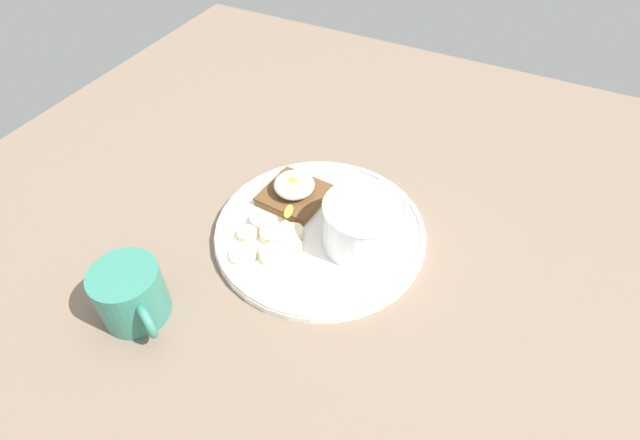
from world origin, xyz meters
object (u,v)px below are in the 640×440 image
object	(u,v)px
poached_egg	(294,185)
banana_slice_left	(271,255)
banana_slice_back	(273,234)
oatmeal_bowl	(363,224)
banana_slice_front	(243,254)
banana_slice_upper	(293,233)
coffee_mug	(131,294)
toast_slice	(295,195)
banana_slice_right	(289,247)
banana_slice_outer	(247,234)
banana_slice_inner	(261,221)

from	to	relation	value
poached_egg	banana_slice_left	bearing A→B (deg)	-166.25
poached_egg	banana_slice_back	xyz separation A→B (cm)	(-8.24, -1.09, -2.08)
oatmeal_bowl	poached_egg	size ratio (longest dim) A/B	1.30
banana_slice_front	banana_slice_left	distance (cm)	3.75
banana_slice_upper	coffee_mug	bearing A→B (deg)	149.63
toast_slice	banana_slice_back	xyz separation A→B (cm)	(-8.32, -1.12, -0.07)
banana_slice_right	banana_slice_upper	xyz separation A→B (cm)	(2.55, 0.86, 0.02)
poached_egg	banana_slice_right	size ratio (longest dim) A/B	2.19
banana_slice_upper	coffee_mug	world-z (taller)	coffee_mug
banana_slice_outer	banana_slice_left	bearing A→B (deg)	-111.49
oatmeal_bowl	banana_slice_back	xyz separation A→B (cm)	(-5.02, 11.28, -2.66)
oatmeal_bowl	banana_slice_upper	size ratio (longest dim) A/B	3.47
banana_slice_right	banana_slice_inner	xyz separation A→B (cm)	(2.45, 6.04, -0.01)
banana_slice_left	banana_slice_right	bearing A→B (deg)	-32.24
banana_slice_inner	banana_slice_right	bearing A→B (deg)	-112.09
banana_slice_inner	banana_slice_outer	bearing A→B (deg)	171.69
toast_slice	banana_slice_outer	distance (cm)	9.98
banana_slice_back	banana_slice_right	bearing A→B (deg)	-107.96
banana_slice_inner	banana_slice_upper	world-z (taller)	same
banana_slice_outer	coffee_mug	xyz separation A→B (cm)	(-16.22, 5.63, 2.39)
banana_slice_right	banana_slice_inner	world-z (taller)	same
banana_slice_outer	banana_slice_upper	distance (cm)	6.32
banana_slice_front	banana_slice_upper	size ratio (longest dim) A/B	1.42
toast_slice	banana_slice_inner	bearing A→B (deg)	166.23
banana_slice_back	banana_slice_outer	size ratio (longest dim) A/B	1.35
banana_slice_front	coffee_mug	xyz separation A→B (cm)	(-12.80, 7.17, 2.32)
banana_slice_left	banana_slice_right	xyz separation A→B (cm)	(2.35, -1.48, -0.14)
banana_slice_front	banana_slice_back	distance (cm)	5.14
banana_slice_back	coffee_mug	distance (cm)	19.88
poached_egg	coffee_mug	distance (cm)	27.04
toast_slice	banana_slice_left	xyz separation A→B (cm)	(-11.71, -2.87, 0.03)
banana_slice_inner	oatmeal_bowl	bearing A→B (deg)	-75.59
banana_slice_front	banana_slice_upper	distance (cm)	7.54
banana_slice_left	banana_slice_upper	distance (cm)	4.93
banana_slice_back	banana_slice_inner	world-z (taller)	same
banana_slice_front	banana_slice_right	world-z (taller)	banana_slice_right
banana_slice_inner	coffee_mug	world-z (taller)	coffee_mug
oatmeal_bowl	banana_slice_upper	world-z (taller)	oatmeal_bowl
poached_egg	banana_slice_inner	xyz separation A→B (cm)	(-6.84, 1.72, -2.14)
banana_slice_front	banana_slice_inner	distance (cm)	6.36
poached_egg	banana_slice_right	world-z (taller)	poached_egg
banana_slice_inner	banana_slice_outer	world-z (taller)	banana_slice_inner
banana_slice_front	banana_slice_outer	world-z (taller)	banana_slice_front
banana_slice_left	banana_slice_outer	bearing A→B (deg)	68.51
banana_slice_back	coffee_mug	size ratio (longest dim) A/B	0.46
oatmeal_bowl	banana_slice_upper	distance (cm)	9.95
banana_slice_right	banana_slice_upper	distance (cm)	2.69
oatmeal_bowl	banana_slice_outer	size ratio (longest dim) A/B	3.02
banana_slice_right	toast_slice	bearing A→B (deg)	24.91
banana_slice_front	banana_slice_right	bearing A→B (deg)	-52.26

